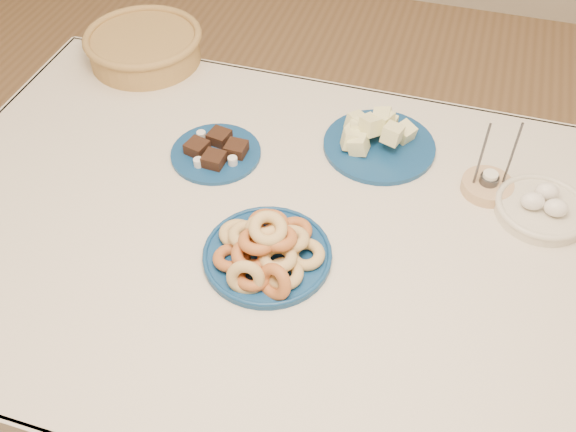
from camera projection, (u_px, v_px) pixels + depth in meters
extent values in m
plane|color=olive|center=(293.00, 399.00, 1.91)|extent=(5.00, 5.00, 0.00)
cylinder|color=brown|center=(121.00, 177.00, 2.05)|extent=(0.06, 0.06, 0.72)
cube|color=silver|center=(295.00, 235.00, 1.37)|extent=(1.70, 1.10, 0.02)
cube|color=silver|center=(350.00, 128.00, 1.83)|extent=(1.70, 0.01, 0.28)
cylinder|color=navy|center=(267.00, 256.00, 1.31)|extent=(0.27, 0.27, 0.01)
torus|color=navy|center=(267.00, 254.00, 1.31)|extent=(0.27, 0.27, 0.01)
torus|color=tan|center=(306.00, 254.00, 1.29)|extent=(0.08, 0.08, 0.03)
torus|color=#A15024|center=(294.00, 231.00, 1.33)|extent=(0.09, 0.09, 0.03)
torus|color=#A15024|center=(266.00, 224.00, 1.35)|extent=(0.11, 0.11, 0.03)
torus|color=tan|center=(237.00, 234.00, 1.33)|extent=(0.11, 0.11, 0.03)
torus|color=#A15024|center=(232.00, 258.00, 1.28)|extent=(0.10, 0.11, 0.03)
torus|color=#A15024|center=(253.00, 275.00, 1.25)|extent=(0.09, 0.09, 0.02)
torus|color=tan|center=(284.00, 274.00, 1.26)|extent=(0.11, 0.11, 0.03)
torus|color=tan|center=(291.00, 239.00, 1.29)|extent=(0.10, 0.11, 0.04)
torus|color=#A15024|center=(270.00, 224.00, 1.32)|extent=(0.10, 0.10, 0.03)
torus|color=tan|center=(247.00, 235.00, 1.30)|extent=(0.09, 0.10, 0.03)
torus|color=#A15024|center=(250.00, 255.00, 1.26)|extent=(0.11, 0.11, 0.05)
torus|color=tan|center=(278.00, 258.00, 1.25)|extent=(0.11, 0.11, 0.03)
torus|color=#A15024|center=(278.00, 237.00, 1.26)|extent=(0.08, 0.08, 0.04)
torus|color=tan|center=(264.00, 226.00, 1.28)|extent=(0.11, 0.11, 0.04)
torus|color=#A15024|center=(257.00, 241.00, 1.25)|extent=(0.08, 0.08, 0.03)
torus|color=tan|center=(268.00, 228.00, 1.25)|extent=(0.11, 0.11, 0.05)
torus|color=tan|center=(246.00, 278.00, 1.23)|extent=(0.08, 0.06, 0.08)
torus|color=#A15024|center=(274.00, 282.00, 1.23)|extent=(0.09, 0.08, 0.08)
cylinder|color=navy|center=(379.00, 146.00, 1.55)|extent=(0.31, 0.31, 0.01)
cube|color=#ECEB95|center=(383.00, 120.00, 1.53)|extent=(0.05, 0.05, 0.04)
cube|color=#ECEB95|center=(357.00, 123.00, 1.57)|extent=(0.06, 0.06, 0.05)
cube|color=#ECEB95|center=(392.00, 134.00, 1.49)|extent=(0.05, 0.05, 0.05)
cube|color=#ECEB95|center=(351.00, 140.00, 1.52)|extent=(0.06, 0.06, 0.06)
cube|color=#ECEB95|center=(358.00, 131.00, 1.55)|extent=(0.05, 0.06, 0.05)
cube|color=#ECEB95|center=(383.00, 119.00, 1.53)|extent=(0.05, 0.05, 0.05)
cube|color=#ECEB95|center=(404.00, 133.00, 1.54)|extent=(0.06, 0.06, 0.05)
cube|color=#ECEB95|center=(358.00, 145.00, 1.51)|extent=(0.05, 0.04, 0.05)
cube|color=#ECEB95|center=(387.00, 124.00, 1.56)|extent=(0.05, 0.06, 0.05)
cube|color=#ECEB95|center=(358.00, 130.00, 1.55)|extent=(0.06, 0.06, 0.05)
cube|color=#ECEB95|center=(368.00, 125.00, 1.56)|extent=(0.06, 0.06, 0.05)
cube|color=#ECEB95|center=(371.00, 126.00, 1.51)|extent=(0.06, 0.07, 0.05)
cylinder|color=navy|center=(216.00, 153.00, 1.53)|extent=(0.28, 0.28, 0.01)
cube|color=black|center=(197.00, 147.00, 1.52)|extent=(0.06, 0.06, 0.03)
cube|color=black|center=(214.00, 159.00, 1.49)|extent=(0.05, 0.05, 0.03)
cube|color=black|center=(219.00, 137.00, 1.55)|extent=(0.06, 0.06, 0.03)
cube|color=black|center=(236.00, 149.00, 1.52)|extent=(0.05, 0.05, 0.03)
cylinder|color=white|center=(201.00, 135.00, 1.56)|extent=(0.03, 0.03, 0.02)
cylinder|color=white|center=(198.00, 162.00, 1.49)|extent=(0.03, 0.03, 0.02)
cylinder|color=white|center=(233.00, 161.00, 1.49)|extent=(0.03, 0.03, 0.02)
cylinder|color=olive|center=(145.00, 49.00, 1.79)|extent=(0.37, 0.37, 0.07)
torus|color=olive|center=(142.00, 36.00, 1.76)|extent=(0.39, 0.39, 0.02)
cylinder|color=tan|center=(487.00, 186.00, 1.44)|extent=(0.15, 0.15, 0.03)
cylinder|color=#434449|center=(489.00, 179.00, 1.43)|extent=(0.05, 0.05, 0.02)
cylinder|color=white|center=(491.00, 175.00, 1.42)|extent=(0.04, 0.04, 0.01)
cylinder|color=#434449|center=(482.00, 154.00, 1.37)|extent=(0.01, 0.01, 0.17)
cylinder|color=#434449|center=(512.00, 154.00, 1.37)|extent=(0.01, 0.01, 0.17)
cylinder|color=beige|center=(541.00, 210.00, 1.39)|extent=(0.21, 0.21, 0.03)
torus|color=beige|center=(542.00, 206.00, 1.38)|extent=(0.22, 0.22, 0.01)
ellipsoid|color=white|center=(533.00, 201.00, 1.37)|extent=(0.05, 0.04, 0.04)
ellipsoid|color=white|center=(556.00, 208.00, 1.35)|extent=(0.05, 0.04, 0.04)
ellipsoid|color=white|center=(547.00, 191.00, 1.39)|extent=(0.05, 0.04, 0.04)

